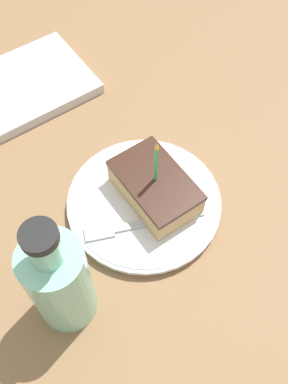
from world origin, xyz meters
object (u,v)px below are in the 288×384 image
Objects in this scene: marble_board at (26,86)px; cake_slice at (155,187)px; plate at (144,203)px; bottle at (59,282)px; fork at (136,225)px.

cake_slice is at bearing 99.06° from marble_board.
cake_slice reaches higher than plate.
cake_slice is at bearing -160.92° from bottle.
plate is 0.21m from bottle.
marble_board is (-0.14, -0.41, -0.08)m from bottle.
marble_board is at bearing -90.00° from fork.
marble_board is at bearing -84.00° from plate.
cake_slice is at bearing 171.42° from plate.
bottle is at bearing 70.75° from marble_board.
bottle is at bearing 15.93° from fork.
fork is 0.37m from marble_board.
bottle reaches higher than marble_board.
marble_board is at bearing -109.25° from bottle.
cake_slice is 0.07m from fork.
plate is 0.05m from fork.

